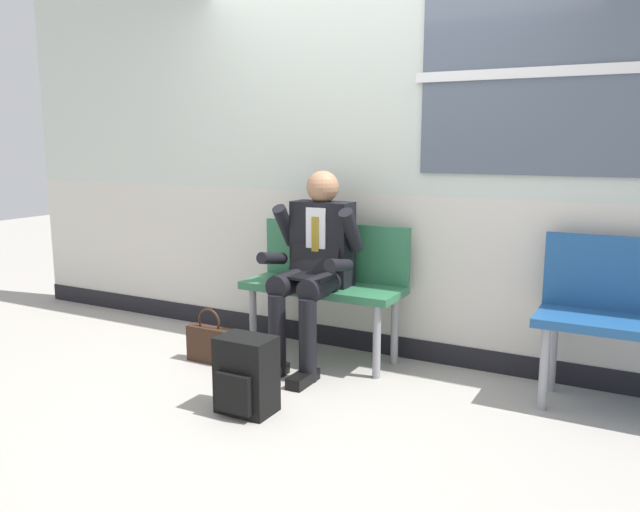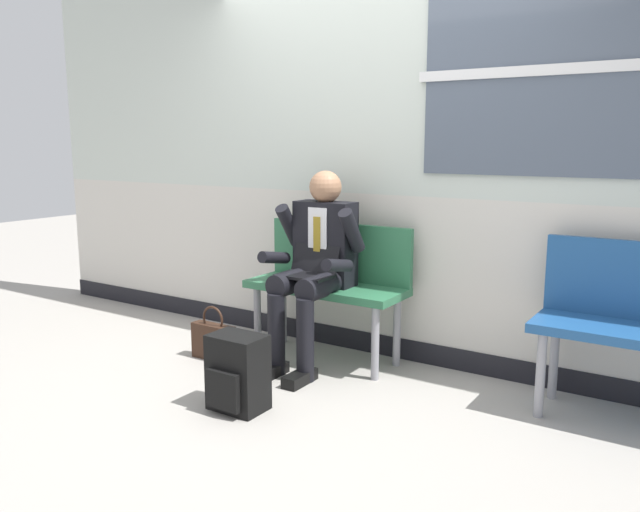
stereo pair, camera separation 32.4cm
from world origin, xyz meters
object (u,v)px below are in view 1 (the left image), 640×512
object	(u,v)px
backpack	(246,376)
handbag	(210,343)
person_seated	(313,263)
bench_with_person	(327,278)

from	to	relation	value
backpack	handbag	world-z (taller)	backpack
person_seated	handbag	xyz separation A→B (m)	(-0.63, -0.28, -0.55)
bench_with_person	backpack	xyz separation A→B (m)	(0.04, -1.02, -0.34)
bench_with_person	person_seated	world-z (taller)	person_seated
person_seated	backpack	size ratio (longest dim) A/B	3.00
person_seated	backpack	distance (m)	0.95
person_seated	handbag	size ratio (longest dim) A/B	3.42
bench_with_person	handbag	world-z (taller)	bench_with_person
bench_with_person	person_seated	distance (m)	0.24
handbag	backpack	bearing A→B (deg)	-38.98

